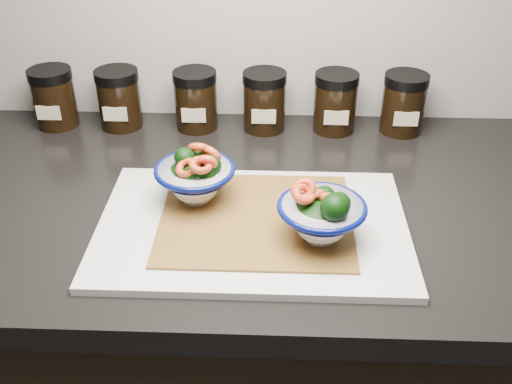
{
  "coord_description": "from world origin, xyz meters",
  "views": [
    {
      "loc": [
        0.11,
        0.65,
        1.42
      ],
      "look_at": [
        0.09,
        1.37,
        0.96
      ],
      "focal_mm": 42.0,
      "sensor_mm": 36.0,
      "label": 1
    }
  ],
  "objects_px": {
    "bowl_right": "(322,215)",
    "spice_jar_a": "(54,98)",
    "spice_jar_d": "(264,101)",
    "spice_jar_e": "(335,102)",
    "cutting_board": "(253,227)",
    "spice_jar_c": "(196,100)",
    "spice_jar_b": "(119,99)",
    "bowl_left": "(196,177)",
    "spice_jar_f": "(404,103)"
  },
  "relations": [
    {
      "from": "bowl_left",
      "to": "bowl_right",
      "type": "relative_size",
      "value": 0.99
    },
    {
      "from": "cutting_board",
      "to": "spice_jar_d",
      "type": "distance_m",
      "value": 0.34
    },
    {
      "from": "bowl_right",
      "to": "spice_jar_a",
      "type": "relative_size",
      "value": 1.09
    },
    {
      "from": "spice_jar_e",
      "to": "spice_jar_a",
      "type": "bearing_deg",
      "value": 180.0
    },
    {
      "from": "spice_jar_a",
      "to": "spice_jar_c",
      "type": "height_order",
      "value": "same"
    },
    {
      "from": "cutting_board",
      "to": "bowl_left",
      "type": "relative_size",
      "value": 3.67
    },
    {
      "from": "spice_jar_b",
      "to": "spice_jar_f",
      "type": "distance_m",
      "value": 0.54
    },
    {
      "from": "spice_jar_f",
      "to": "spice_jar_e",
      "type": "bearing_deg",
      "value": 180.0
    },
    {
      "from": "spice_jar_d",
      "to": "spice_jar_e",
      "type": "xyz_separation_m",
      "value": [
        0.13,
        0.0,
        0.0
      ]
    },
    {
      "from": "bowl_right",
      "to": "spice_jar_c",
      "type": "distance_m",
      "value": 0.43
    },
    {
      "from": "spice_jar_c",
      "to": "spice_jar_e",
      "type": "relative_size",
      "value": 1.0
    },
    {
      "from": "spice_jar_a",
      "to": "spice_jar_b",
      "type": "xyz_separation_m",
      "value": [
        0.13,
        0.0,
        0.0
      ]
    },
    {
      "from": "bowl_left",
      "to": "bowl_right",
      "type": "height_order",
      "value": "bowl_right"
    },
    {
      "from": "spice_jar_b",
      "to": "cutting_board",
      "type": "bearing_deg",
      "value": -51.06
    },
    {
      "from": "spice_jar_d",
      "to": "spice_jar_f",
      "type": "height_order",
      "value": "same"
    },
    {
      "from": "cutting_board",
      "to": "spice_jar_b",
      "type": "distance_m",
      "value": 0.43
    },
    {
      "from": "cutting_board",
      "to": "spice_jar_c",
      "type": "xyz_separation_m",
      "value": [
        -0.12,
        0.33,
        0.05
      ]
    },
    {
      "from": "cutting_board",
      "to": "spice_jar_f",
      "type": "xyz_separation_m",
      "value": [
        0.27,
        0.33,
        0.05
      ]
    },
    {
      "from": "spice_jar_b",
      "to": "spice_jar_c",
      "type": "relative_size",
      "value": 1.0
    },
    {
      "from": "cutting_board",
      "to": "spice_jar_a",
      "type": "height_order",
      "value": "spice_jar_a"
    },
    {
      "from": "spice_jar_d",
      "to": "spice_jar_e",
      "type": "height_order",
      "value": "same"
    },
    {
      "from": "bowl_right",
      "to": "spice_jar_e",
      "type": "relative_size",
      "value": 1.09
    },
    {
      "from": "bowl_left",
      "to": "spice_jar_b",
      "type": "bearing_deg",
      "value": 123.1
    },
    {
      "from": "spice_jar_e",
      "to": "spice_jar_f",
      "type": "distance_m",
      "value": 0.13
    },
    {
      "from": "bowl_left",
      "to": "spice_jar_b",
      "type": "xyz_separation_m",
      "value": [
        -0.18,
        0.28,
        0.0
      ]
    },
    {
      "from": "spice_jar_c",
      "to": "spice_jar_b",
      "type": "bearing_deg",
      "value": 180.0
    },
    {
      "from": "cutting_board",
      "to": "spice_jar_d",
      "type": "height_order",
      "value": "spice_jar_d"
    },
    {
      "from": "spice_jar_a",
      "to": "spice_jar_e",
      "type": "distance_m",
      "value": 0.54
    },
    {
      "from": "spice_jar_a",
      "to": "spice_jar_b",
      "type": "relative_size",
      "value": 1.0
    },
    {
      "from": "bowl_left",
      "to": "spice_jar_d",
      "type": "xyz_separation_m",
      "value": [
        0.1,
        0.28,
        0.0
      ]
    },
    {
      "from": "spice_jar_c",
      "to": "spice_jar_f",
      "type": "bearing_deg",
      "value": 0.0
    },
    {
      "from": "bowl_left",
      "to": "spice_jar_b",
      "type": "distance_m",
      "value": 0.33
    },
    {
      "from": "spice_jar_e",
      "to": "cutting_board",
      "type": "bearing_deg",
      "value": -113.0
    },
    {
      "from": "spice_jar_c",
      "to": "spice_jar_f",
      "type": "relative_size",
      "value": 1.0
    },
    {
      "from": "spice_jar_d",
      "to": "spice_jar_e",
      "type": "relative_size",
      "value": 1.0
    },
    {
      "from": "bowl_right",
      "to": "spice_jar_e",
      "type": "distance_m",
      "value": 0.37
    },
    {
      "from": "cutting_board",
      "to": "spice_jar_e",
      "type": "relative_size",
      "value": 3.98
    },
    {
      "from": "spice_jar_c",
      "to": "spice_jar_e",
      "type": "xyz_separation_m",
      "value": [
        0.26,
        0.0,
        0.0
      ]
    },
    {
      "from": "cutting_board",
      "to": "spice_jar_c",
      "type": "height_order",
      "value": "spice_jar_c"
    },
    {
      "from": "spice_jar_a",
      "to": "spice_jar_d",
      "type": "distance_m",
      "value": 0.4
    },
    {
      "from": "bowl_right",
      "to": "spice_jar_f",
      "type": "distance_m",
      "value": 0.41
    },
    {
      "from": "spice_jar_b",
      "to": "spice_jar_f",
      "type": "height_order",
      "value": "same"
    },
    {
      "from": "bowl_left",
      "to": "spice_jar_d",
      "type": "height_order",
      "value": "bowl_left"
    },
    {
      "from": "spice_jar_c",
      "to": "spice_jar_e",
      "type": "bearing_deg",
      "value": 0.0
    },
    {
      "from": "cutting_board",
      "to": "spice_jar_a",
      "type": "bearing_deg",
      "value": 139.86
    },
    {
      "from": "spice_jar_b",
      "to": "spice_jar_e",
      "type": "relative_size",
      "value": 1.0
    },
    {
      "from": "cutting_board",
      "to": "spice_jar_d",
      "type": "xyz_separation_m",
      "value": [
        0.01,
        0.33,
        0.05
      ]
    },
    {
      "from": "spice_jar_d",
      "to": "spice_jar_c",
      "type": "bearing_deg",
      "value": 180.0
    },
    {
      "from": "spice_jar_b",
      "to": "spice_jar_d",
      "type": "relative_size",
      "value": 1.0
    },
    {
      "from": "spice_jar_d",
      "to": "spice_jar_f",
      "type": "xyz_separation_m",
      "value": [
        0.26,
        0.0,
        0.0
      ]
    }
  ]
}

